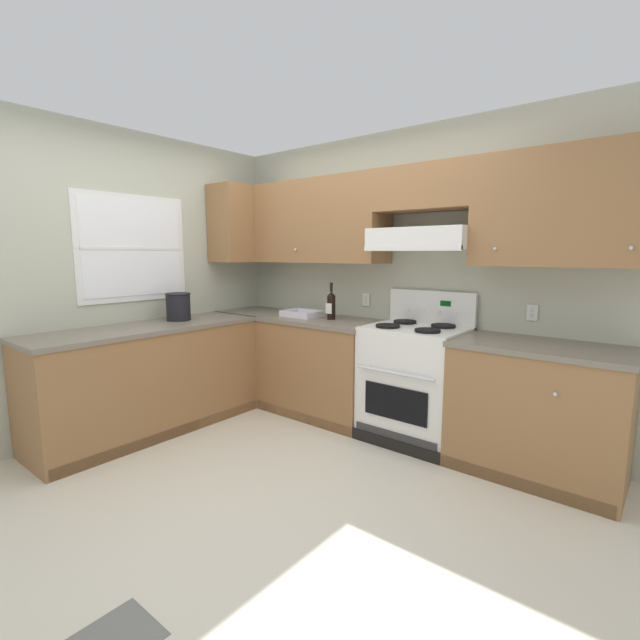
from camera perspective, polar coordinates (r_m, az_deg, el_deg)
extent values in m
plane|color=beige|center=(3.30, -8.89, -18.79)|extent=(7.04, 7.04, 0.00)
cube|color=slate|center=(2.32, -24.53, -32.92)|extent=(0.30, 0.30, 0.01)
cube|color=#B7BAA3|center=(3.98, 13.06, 4.91)|extent=(4.68, 0.12, 2.55)
cube|color=olive|center=(4.39, -1.56, 12.30)|extent=(1.66, 0.34, 0.76)
cube|color=olive|center=(3.40, 28.87, 12.37)|extent=(1.17, 0.34, 0.76)
cube|color=olive|center=(3.73, 13.53, 15.98)|extent=(0.80, 0.34, 0.34)
cube|color=white|center=(3.66, 13.04, 10.02)|extent=(0.80, 0.46, 0.17)
cube|color=white|center=(3.47, 11.38, 8.92)|extent=(0.80, 0.03, 0.04)
sphere|color=silver|center=(4.24, -3.15, 8.91)|extent=(0.02, 0.02, 0.02)
sphere|color=silver|center=(3.31, 21.37, 8.45)|extent=(0.02, 0.02, 0.02)
sphere|color=silver|center=(3.15, 34.83, 7.54)|extent=(0.02, 0.02, 0.02)
cube|color=silver|center=(4.20, 5.89, 2.59)|extent=(0.08, 0.01, 0.12)
cube|color=silver|center=(4.19, 5.86, 2.88)|extent=(0.03, 0.00, 0.03)
cube|color=silver|center=(4.19, 5.85, 2.28)|extent=(0.03, 0.00, 0.03)
cube|color=silver|center=(3.62, 25.38, 0.86)|extent=(0.08, 0.01, 0.12)
cube|color=silver|center=(3.61, 25.38, 1.20)|extent=(0.03, 0.00, 0.03)
cube|color=silver|center=(3.62, 25.33, 0.51)|extent=(0.03, 0.00, 0.03)
cube|color=#B7BAA3|center=(4.34, -22.82, 4.75)|extent=(0.12, 4.00, 2.55)
cube|color=white|center=(4.29, -22.74, 8.40)|extent=(0.04, 1.00, 0.92)
cube|color=white|center=(4.27, -22.61, 8.41)|extent=(0.01, 0.90, 0.82)
cube|color=white|center=(4.26, -22.59, 8.41)|extent=(0.01, 0.90, 0.02)
cube|color=olive|center=(4.78, -9.83, 11.88)|extent=(0.34, 0.64, 0.76)
cube|color=olive|center=(4.42, -2.80, -5.55)|extent=(1.73, 0.61, 0.87)
cube|color=#756B5B|center=(4.34, -2.85, 0.30)|extent=(1.75, 0.63, 0.04)
cube|color=olive|center=(3.44, 25.84, -10.58)|extent=(1.08, 0.61, 0.87)
cube|color=#756B5B|center=(3.32, 26.35, -3.12)|extent=(1.11, 0.63, 0.04)
cube|color=black|center=(3.80, 5.14, -14.21)|extent=(3.54, 0.06, 0.09)
sphere|color=silver|center=(4.39, -8.96, -2.48)|extent=(0.03, 0.03, 0.03)
sphere|color=silver|center=(3.04, 27.74, -8.35)|extent=(0.03, 0.03, 0.03)
cube|color=olive|center=(4.10, -20.93, -7.25)|extent=(0.61, 1.89, 0.87)
cube|color=#756B5B|center=(4.00, -21.28, -0.97)|extent=(0.63, 1.91, 0.04)
cube|color=black|center=(4.00, -18.59, -13.45)|extent=(0.06, 1.85, 0.09)
cube|color=white|center=(3.73, 11.83, -8.08)|extent=(0.76, 0.58, 0.91)
cube|color=black|center=(3.51, 9.54, -10.40)|extent=(0.53, 0.01, 0.26)
cylinder|color=silver|center=(3.42, 9.44, -6.69)|extent=(0.65, 0.02, 0.02)
cube|color=#333333|center=(3.61, 9.43, -14.67)|extent=(0.70, 0.01, 0.11)
cube|color=white|center=(3.63, 12.05, -1.05)|extent=(0.76, 0.58, 0.02)
cube|color=white|center=(3.85, 13.96, 1.48)|extent=(0.76, 0.04, 0.29)
cube|color=#053F0C|center=(3.78, 15.69, 2.04)|extent=(0.09, 0.01, 0.04)
cylinder|color=black|center=(3.59, 8.62, -0.76)|extent=(0.19, 0.19, 0.02)
cylinder|color=black|center=(3.59, 8.62, -0.86)|extent=(0.07, 0.07, 0.01)
cylinder|color=black|center=(3.43, 13.52, -1.33)|extent=(0.19, 0.19, 0.02)
cylinder|color=black|center=(3.43, 13.51, -1.43)|extent=(0.07, 0.07, 0.01)
cylinder|color=black|center=(3.83, 10.75, -0.23)|extent=(0.19, 0.19, 0.02)
cylinder|color=black|center=(3.83, 10.75, -0.32)|extent=(0.07, 0.07, 0.01)
cylinder|color=black|center=(3.68, 15.41, -0.74)|extent=(0.19, 0.19, 0.02)
cylinder|color=black|center=(3.68, 15.40, -0.83)|extent=(0.07, 0.07, 0.01)
cylinder|color=white|center=(3.93, 11.07, 1.34)|extent=(0.04, 0.02, 0.04)
cylinder|color=white|center=(3.87, 12.91, 1.17)|extent=(0.04, 0.02, 0.04)
cylinder|color=white|center=(3.81, 14.80, 0.99)|extent=(0.04, 0.02, 0.04)
cylinder|color=white|center=(3.76, 16.75, 0.80)|extent=(0.04, 0.02, 0.04)
cylinder|color=black|center=(4.08, 1.45, 1.58)|extent=(0.08, 0.08, 0.21)
cone|color=black|center=(4.07, 1.45, 3.33)|extent=(0.08, 0.08, 0.04)
cylinder|color=black|center=(4.06, 1.46, 4.18)|extent=(0.03, 0.03, 0.08)
cylinder|color=black|center=(4.06, 1.46, 4.64)|extent=(0.03, 0.03, 0.02)
cube|color=silver|center=(4.05, 1.11, 1.47)|extent=(0.07, 0.00, 0.09)
cube|color=silver|center=(4.29, -2.32, 0.57)|extent=(0.28, 0.21, 0.02)
cube|color=silver|center=(4.19, -3.45, 0.66)|extent=(0.35, 0.01, 0.06)
cube|color=silver|center=(4.38, -1.24, 1.01)|extent=(0.35, 0.01, 0.06)
cube|color=silver|center=(4.40, -3.97, 1.02)|extent=(0.01, 0.24, 0.06)
cube|color=silver|center=(4.17, -0.58, 0.64)|extent=(0.01, 0.24, 0.06)
cylinder|color=black|center=(4.22, -17.57, 1.61)|extent=(0.21, 0.21, 0.24)
torus|color=black|center=(4.21, -17.65, 3.20)|extent=(0.22, 0.22, 0.01)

